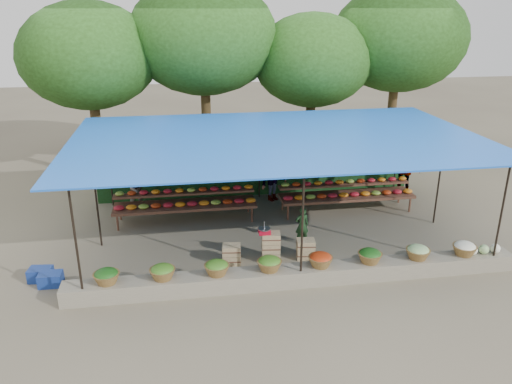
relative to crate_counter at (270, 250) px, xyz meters
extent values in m
plane|color=brown|center=(0.47, 1.57, -0.31)|extent=(60.00, 60.00, 0.00)
cube|color=#70695A|center=(0.47, -1.18, -0.11)|extent=(10.60, 0.55, 0.40)
cylinder|color=black|center=(-4.33, -1.33, 1.09)|extent=(0.05, 0.05, 2.80)
cylinder|color=black|center=(0.47, -1.33, 1.09)|extent=(0.05, 0.05, 2.80)
cylinder|color=black|center=(5.27, -1.33, 1.09)|extent=(0.05, 0.05, 2.80)
cylinder|color=black|center=(-4.33, 1.57, 1.09)|extent=(0.05, 0.05, 2.80)
cylinder|color=black|center=(5.27, 1.57, 1.09)|extent=(0.05, 0.05, 2.80)
cylinder|color=black|center=(-4.33, 4.47, 1.09)|extent=(0.05, 0.05, 2.80)
cylinder|color=black|center=(0.47, 4.47, 1.09)|extent=(0.05, 0.05, 2.80)
cylinder|color=black|center=(5.27, 4.47, 1.09)|extent=(0.05, 0.05, 2.80)
cube|color=blue|center=(0.47, 1.57, 2.49)|extent=(10.80, 6.60, 0.04)
cube|color=blue|center=(0.47, -0.43, 2.31)|extent=(10.80, 2.19, 0.26)
cube|color=blue|center=(0.47, 3.57, 2.31)|extent=(10.80, 2.19, 0.26)
cylinder|color=#A1A0A5|center=(0.47, 2.97, 1.71)|extent=(9.60, 0.01, 0.01)
ellipsoid|color=yellow|center=(-4.03, 2.97, 1.43)|extent=(0.23, 0.17, 0.30)
ellipsoid|color=yellow|center=(-3.47, 2.97, 1.43)|extent=(0.23, 0.17, 0.30)
ellipsoid|color=yellow|center=(-2.91, 2.97, 1.43)|extent=(0.23, 0.17, 0.30)
ellipsoid|color=yellow|center=(-2.35, 2.97, 1.43)|extent=(0.23, 0.17, 0.30)
ellipsoid|color=yellow|center=(-1.78, 2.97, 1.43)|extent=(0.23, 0.17, 0.30)
ellipsoid|color=yellow|center=(-1.22, 2.97, 1.43)|extent=(0.23, 0.17, 0.30)
ellipsoid|color=yellow|center=(-0.66, 2.97, 1.43)|extent=(0.23, 0.17, 0.30)
ellipsoid|color=yellow|center=(-0.10, 2.97, 1.43)|extent=(0.23, 0.17, 0.30)
ellipsoid|color=yellow|center=(0.47, 2.97, 1.43)|extent=(0.23, 0.17, 0.30)
ellipsoid|color=yellow|center=(1.03, 2.97, 1.43)|extent=(0.23, 0.17, 0.30)
ellipsoid|color=yellow|center=(1.59, 2.97, 1.43)|extent=(0.23, 0.17, 0.30)
ellipsoid|color=yellow|center=(2.15, 2.97, 1.43)|extent=(0.23, 0.17, 0.30)
ellipsoid|color=yellow|center=(2.72, 2.97, 1.43)|extent=(0.23, 0.17, 0.30)
ellipsoid|color=yellow|center=(3.28, 2.97, 1.43)|extent=(0.23, 0.17, 0.30)
ellipsoid|color=yellow|center=(3.84, 2.97, 1.43)|extent=(0.23, 0.17, 0.30)
ellipsoid|color=yellow|center=(4.40, 2.97, 1.43)|extent=(0.23, 0.17, 0.30)
ellipsoid|color=yellow|center=(4.97, 2.97, 1.43)|extent=(0.23, 0.17, 0.30)
ellipsoid|color=#1C5416|center=(-3.83, -1.18, 0.31)|extent=(0.52, 0.52, 0.23)
ellipsoid|color=#407820|center=(-2.63, -1.18, 0.31)|extent=(0.52, 0.52, 0.23)
ellipsoid|color=#407820|center=(-1.43, -1.18, 0.31)|extent=(0.52, 0.52, 0.23)
ellipsoid|color=#407820|center=(-0.23, -1.18, 0.31)|extent=(0.52, 0.52, 0.23)
ellipsoid|color=#A82D0E|center=(0.97, -1.18, 0.31)|extent=(0.52, 0.52, 0.23)
ellipsoid|color=#1C5416|center=(2.17, -1.18, 0.31)|extent=(0.52, 0.52, 0.23)
ellipsoid|color=#9DCC7F|center=(3.37, -1.18, 0.31)|extent=(0.52, 0.52, 0.23)
ellipsoid|color=white|center=(4.57, -1.18, 0.31)|extent=(0.52, 0.52, 0.23)
cube|color=#163F1B|center=(0.47, 4.72, 0.94)|extent=(10.60, 0.06, 2.50)
cylinder|color=#3A2915|center=(-5.03, 7.37, 1.67)|extent=(0.36, 0.36, 3.97)
ellipsoid|color=#1D3C10|center=(-5.03, 7.37, 4.15)|extent=(4.77, 4.77, 3.69)
cylinder|color=#3A2915|center=(-1.03, 7.77, 1.93)|extent=(0.36, 0.36, 4.48)
ellipsoid|color=#1D3C10|center=(-1.03, 7.77, 4.73)|extent=(5.39, 5.39, 4.17)
cylinder|color=#3A2915|center=(2.97, 7.47, 1.55)|extent=(0.36, 0.36, 3.71)
ellipsoid|color=#1D3C10|center=(2.97, 7.47, 3.87)|extent=(4.47, 4.47, 3.45)
cylinder|color=#3A2915|center=(6.47, 7.87, 1.87)|extent=(0.36, 0.36, 4.35)
ellipsoid|color=#1D3C10|center=(6.47, 7.87, 4.59)|extent=(5.24, 5.24, 4.05)
cube|color=#45271B|center=(-2.03, 2.87, 0.19)|extent=(4.20, 0.95, 0.08)
cube|color=#45271B|center=(-2.03, 3.17, 0.47)|extent=(4.20, 0.35, 0.06)
cylinder|color=#45271B|center=(-3.98, 2.47, -0.06)|extent=(0.06, 0.06, 0.50)
cylinder|color=#45271B|center=(-0.08, 2.47, -0.06)|extent=(0.06, 0.06, 0.50)
cylinder|color=#45271B|center=(-3.98, 3.27, -0.06)|extent=(0.06, 0.06, 0.50)
cylinder|color=#45271B|center=(-0.08, 3.27, -0.06)|extent=(0.06, 0.06, 0.50)
ellipsoid|color=#A81824|center=(-3.93, 2.72, 0.29)|extent=(0.31, 0.26, 0.13)
ellipsoid|color=olive|center=(-3.93, 3.17, 0.56)|extent=(0.26, 0.22, 0.12)
ellipsoid|color=orange|center=(-3.58, 2.72, 0.29)|extent=(0.31, 0.26, 0.13)
ellipsoid|color=#A82D0E|center=(-3.58, 3.17, 0.56)|extent=(0.26, 0.22, 0.12)
ellipsoid|color=olive|center=(-3.23, 2.72, 0.29)|extent=(0.31, 0.26, 0.13)
ellipsoid|color=#A81824|center=(-3.23, 3.17, 0.56)|extent=(0.26, 0.22, 0.12)
ellipsoid|color=#A82D0E|center=(-2.88, 2.72, 0.29)|extent=(0.31, 0.26, 0.13)
ellipsoid|color=orange|center=(-2.88, 3.17, 0.56)|extent=(0.26, 0.22, 0.12)
ellipsoid|color=#A81824|center=(-2.53, 2.72, 0.29)|extent=(0.31, 0.26, 0.13)
ellipsoid|color=#A81824|center=(-2.53, 3.17, 0.56)|extent=(0.26, 0.22, 0.12)
ellipsoid|color=orange|center=(-2.18, 2.72, 0.29)|extent=(0.31, 0.26, 0.13)
ellipsoid|color=orange|center=(-2.18, 3.17, 0.56)|extent=(0.26, 0.22, 0.12)
ellipsoid|color=#A81824|center=(-1.83, 2.72, 0.29)|extent=(0.31, 0.26, 0.13)
ellipsoid|color=olive|center=(-1.83, 3.17, 0.56)|extent=(0.26, 0.22, 0.12)
ellipsoid|color=orange|center=(-1.48, 2.72, 0.29)|extent=(0.31, 0.26, 0.13)
ellipsoid|color=#A82D0E|center=(-1.48, 3.17, 0.56)|extent=(0.26, 0.22, 0.12)
ellipsoid|color=olive|center=(-1.13, 2.72, 0.29)|extent=(0.31, 0.26, 0.13)
ellipsoid|color=#A81824|center=(-1.13, 3.17, 0.56)|extent=(0.26, 0.22, 0.12)
ellipsoid|color=#A82D0E|center=(-0.78, 2.72, 0.29)|extent=(0.31, 0.26, 0.13)
ellipsoid|color=orange|center=(-0.78, 3.17, 0.56)|extent=(0.26, 0.22, 0.12)
ellipsoid|color=#A81824|center=(-0.43, 2.72, 0.29)|extent=(0.31, 0.26, 0.13)
ellipsoid|color=#A81824|center=(-0.43, 3.17, 0.56)|extent=(0.26, 0.22, 0.12)
ellipsoid|color=orange|center=(-0.08, 2.72, 0.29)|extent=(0.31, 0.26, 0.13)
ellipsoid|color=orange|center=(-0.08, 3.17, 0.56)|extent=(0.26, 0.22, 0.12)
cube|color=#45271B|center=(2.97, 2.87, 0.19)|extent=(4.20, 0.95, 0.08)
cube|color=#45271B|center=(2.97, 3.17, 0.47)|extent=(4.20, 0.35, 0.06)
cylinder|color=#45271B|center=(1.02, 2.47, -0.06)|extent=(0.06, 0.06, 0.50)
cylinder|color=#45271B|center=(4.92, 2.47, -0.06)|extent=(0.06, 0.06, 0.50)
cylinder|color=#45271B|center=(1.02, 3.27, -0.06)|extent=(0.06, 0.06, 0.50)
cylinder|color=#45271B|center=(4.92, 3.27, -0.06)|extent=(0.06, 0.06, 0.50)
ellipsoid|color=#A81824|center=(1.07, 2.72, 0.29)|extent=(0.31, 0.26, 0.13)
ellipsoid|color=olive|center=(1.07, 3.17, 0.56)|extent=(0.26, 0.22, 0.12)
ellipsoid|color=orange|center=(1.42, 2.72, 0.29)|extent=(0.31, 0.26, 0.13)
ellipsoid|color=#A82D0E|center=(1.42, 3.17, 0.56)|extent=(0.26, 0.22, 0.12)
ellipsoid|color=olive|center=(1.77, 2.72, 0.29)|extent=(0.31, 0.26, 0.13)
ellipsoid|color=#A81824|center=(1.77, 3.17, 0.56)|extent=(0.26, 0.22, 0.12)
ellipsoid|color=#A82D0E|center=(2.12, 2.72, 0.29)|extent=(0.31, 0.26, 0.13)
ellipsoid|color=orange|center=(2.12, 3.17, 0.56)|extent=(0.26, 0.22, 0.12)
ellipsoid|color=#A81824|center=(2.47, 2.72, 0.29)|extent=(0.31, 0.26, 0.13)
ellipsoid|color=#A81824|center=(2.47, 3.17, 0.56)|extent=(0.26, 0.22, 0.12)
ellipsoid|color=orange|center=(2.82, 2.72, 0.29)|extent=(0.31, 0.26, 0.13)
ellipsoid|color=orange|center=(2.82, 3.17, 0.56)|extent=(0.26, 0.22, 0.12)
ellipsoid|color=#A81824|center=(3.17, 2.72, 0.29)|extent=(0.31, 0.26, 0.13)
ellipsoid|color=olive|center=(3.17, 3.17, 0.56)|extent=(0.26, 0.22, 0.12)
ellipsoid|color=orange|center=(3.52, 2.72, 0.29)|extent=(0.31, 0.26, 0.13)
ellipsoid|color=#A82D0E|center=(3.52, 3.17, 0.56)|extent=(0.26, 0.22, 0.12)
ellipsoid|color=olive|center=(3.87, 2.72, 0.29)|extent=(0.31, 0.26, 0.13)
ellipsoid|color=#A81824|center=(3.87, 3.17, 0.56)|extent=(0.26, 0.22, 0.12)
ellipsoid|color=#A82D0E|center=(4.22, 2.72, 0.29)|extent=(0.31, 0.26, 0.13)
ellipsoid|color=orange|center=(4.22, 3.17, 0.56)|extent=(0.26, 0.22, 0.12)
ellipsoid|color=#A81824|center=(4.57, 2.72, 0.29)|extent=(0.31, 0.26, 0.13)
ellipsoid|color=#A81824|center=(4.57, 3.17, 0.56)|extent=(0.26, 0.22, 0.12)
ellipsoid|color=orange|center=(4.92, 2.72, 0.29)|extent=(0.31, 0.26, 0.13)
ellipsoid|color=orange|center=(4.92, 3.17, 0.56)|extent=(0.26, 0.22, 0.12)
cube|color=#9E7F5A|center=(-0.97, 0.00, -0.19)|extent=(0.49, 0.39, 0.25)
cube|color=#9E7F5A|center=(-0.97, 0.00, 0.07)|extent=(0.49, 0.39, 0.25)
cube|color=#9E7F5A|center=(0.03, 0.00, -0.19)|extent=(0.49, 0.39, 0.25)
cube|color=#9E7F5A|center=(0.03, 0.00, 0.07)|extent=(0.49, 0.39, 0.25)
cube|color=#9E7F5A|center=(0.03, 0.00, 0.33)|extent=(0.49, 0.39, 0.25)
cube|color=#9E7F5A|center=(0.93, 0.00, -0.19)|extent=(0.49, 0.39, 0.25)
cube|color=#9E7F5A|center=(0.93, 0.00, 0.07)|extent=(0.49, 0.39, 0.25)
cube|color=red|center=(-0.15, 0.00, 0.52)|extent=(0.29, 0.25, 0.11)
cylinder|color=#A1A0A5|center=(-0.15, 0.00, 0.59)|extent=(0.31, 0.31, 0.03)
cylinder|color=#A1A0A5|center=(-0.15, 0.00, 0.68)|extent=(0.03, 0.03, 0.21)
imported|color=#173318|center=(1.04, 0.86, 0.21)|extent=(0.39, 0.27, 1.03)
imported|color=slate|center=(-3.46, 3.98, 0.43)|extent=(0.87, 0.78, 1.48)
imported|color=slate|center=(0.89, 4.12, 0.52)|extent=(1.23, 1.10, 1.65)
imported|color=slate|center=(5.33, 3.97, 0.62)|extent=(1.11, 1.06, 1.86)
cube|color=navy|center=(-5.22, -0.38, -0.15)|extent=(0.53, 0.39, 0.31)
cube|color=navy|center=(-5.50, -0.10, -0.15)|extent=(0.56, 0.43, 0.31)
camera|label=1|loc=(-2.12, -11.06, 5.76)|focal=35.00mm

